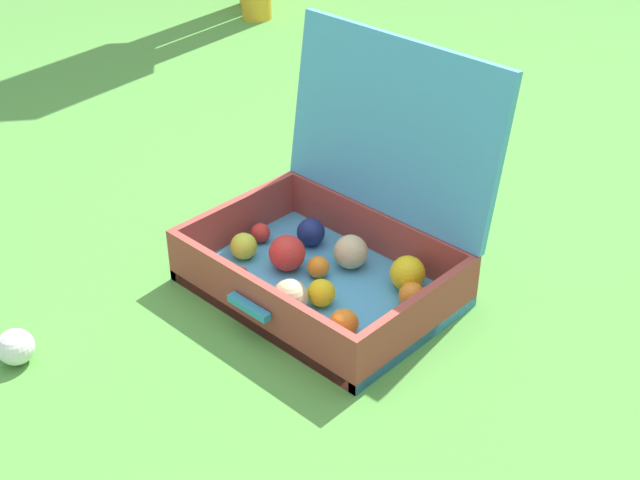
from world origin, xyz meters
name	(u,v)px	position (x,y,z in m)	size (l,w,h in m)	color
ground_plane	(332,289)	(0.00, 0.00, 0.00)	(16.00, 16.00, 0.00)	#4C8C38
open_suitcase	(338,239)	(-0.01, 0.03, 0.11)	(0.55, 0.48, 0.51)	#4799C6
stray_ball_on_grass	(16,347)	(-0.28, -0.60, 0.04)	(0.07, 0.07, 0.07)	white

